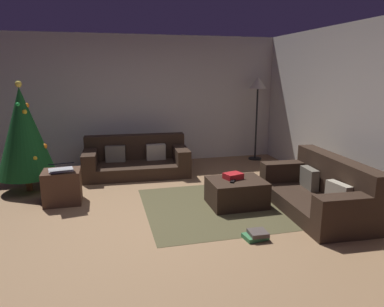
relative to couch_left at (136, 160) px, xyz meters
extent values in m
plane|color=#93704C|center=(0.02, -2.25, -0.26)|extent=(6.40, 6.40, 0.00)
cube|color=beige|center=(0.02, 0.89, 1.04)|extent=(6.40, 0.12, 2.60)
cube|color=beige|center=(3.16, -2.25, 1.04)|extent=(0.12, 6.40, 2.60)
cube|color=#332319|center=(0.00, -0.10, -0.14)|extent=(1.93, 1.04, 0.23)
cube|color=#332319|center=(0.01, 0.25, 0.20)|extent=(1.90, 0.32, 0.46)
cube|color=#332319|center=(0.82, -0.14, 0.10)|extent=(0.28, 0.96, 0.26)
cube|color=#332319|center=(-0.83, -0.07, 0.10)|extent=(0.28, 0.96, 0.26)
cube|color=#BCB299|center=(0.38, 0.04, 0.12)|extent=(0.36, 0.14, 0.31)
cube|color=#716B5B|center=(-0.37, 0.07, 0.12)|extent=(0.38, 0.18, 0.30)
cube|color=#332319|center=(2.17, -2.50, -0.15)|extent=(0.97, 1.85, 0.21)
cube|color=#332319|center=(2.49, -2.51, 0.22)|extent=(0.34, 1.81, 0.53)
cube|color=#332319|center=(2.13, -3.28, 0.10)|extent=(0.88, 0.29, 0.29)
cube|color=#332319|center=(2.21, -1.72, 0.10)|extent=(0.88, 0.29, 0.29)
cube|color=#BCB299|center=(2.27, -2.86, 0.10)|extent=(0.16, 0.37, 0.30)
cube|color=#716B5B|center=(2.31, -2.14, 0.10)|extent=(0.16, 0.37, 0.30)
cube|color=#332319|center=(1.23, -2.01, -0.07)|extent=(0.78, 0.62, 0.38)
cube|color=red|center=(1.20, -1.94, 0.16)|extent=(0.29, 0.25, 0.08)
cube|color=black|center=(1.15, -2.07, 0.13)|extent=(0.13, 0.16, 0.02)
cylinder|color=brown|center=(-1.78, -0.59, -0.13)|extent=(0.10, 0.10, 0.24)
cone|color=#144D1E|center=(-1.78, -0.59, 0.69)|extent=(0.89, 0.89, 1.41)
sphere|color=yellow|center=(-1.61, -0.85, 0.33)|extent=(0.07, 0.07, 0.07)
sphere|color=green|center=(-1.50, -0.71, 0.27)|extent=(0.08, 0.08, 0.08)
sphere|color=yellow|center=(-1.71, -0.68, 1.02)|extent=(0.07, 0.07, 0.07)
sphere|color=green|center=(-1.80, -0.65, 1.13)|extent=(0.07, 0.07, 0.07)
sphere|color=orange|center=(-1.70, -0.57, 1.11)|extent=(0.08, 0.08, 0.08)
sphere|color=orange|center=(-1.49, -0.60, 0.46)|extent=(0.09, 0.09, 0.09)
sphere|color=#F2D84C|center=(-1.78, -0.59, 1.43)|extent=(0.10, 0.10, 0.10)
cube|color=#4C3323|center=(-1.19, -1.31, -0.01)|extent=(0.52, 0.44, 0.49)
cube|color=silver|center=(-1.19, -1.31, 0.24)|extent=(0.37, 0.30, 0.02)
cube|color=black|center=(-1.17, -1.46, 0.37)|extent=(0.37, 0.30, 0.07)
cube|color=#387A47|center=(1.06, -3.06, -0.23)|extent=(0.28, 0.23, 0.05)
cube|color=#4C423D|center=(1.08, -3.08, -0.18)|extent=(0.21, 0.21, 0.05)
cylinder|color=black|center=(2.63, 0.47, -0.24)|extent=(0.28, 0.28, 0.02)
cylinder|color=black|center=(2.63, 0.47, 0.51)|extent=(0.04, 0.04, 1.53)
cone|color=beige|center=(2.63, 0.47, 1.39)|extent=(0.36, 0.36, 0.24)
cube|color=brown|center=(1.23, -2.01, -0.25)|extent=(2.60, 2.00, 0.01)
camera|label=1|loc=(-0.57, -6.51, 1.62)|focal=33.10mm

